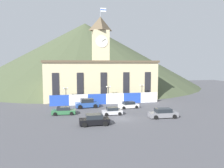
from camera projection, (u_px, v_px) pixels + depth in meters
ground_plane at (121, 119)px, 39.92m from camera, size 160.00×160.00×0.00m
civic_building at (101, 77)px, 61.61m from camera, size 31.21×9.93×25.38m
banner_fence at (106, 99)px, 54.27m from camera, size 27.25×0.12×2.61m
hillside_backdrop at (85, 54)px, 105.08m from camera, size 104.95×104.95×29.13m
street_lamp_right at (66, 92)px, 53.21m from camera, size 1.26×0.36×4.28m
street_lamp_far_right at (108, 90)px, 55.47m from camera, size 1.26×0.36×4.39m
street_lamp_center at (142, 89)px, 57.38m from camera, size 1.26×0.36×4.57m
car_blue_van at (87, 104)px, 49.81m from camera, size 5.26×2.74×2.10m
car_white_taxi at (129, 105)px, 49.40m from camera, size 4.65×2.48×1.50m
car_gray_pickup at (163, 113)px, 40.64m from camera, size 5.38×2.55×1.75m
car_black_suv at (94, 120)px, 35.80m from camera, size 4.92×2.40×1.80m
car_silver_hatch at (112, 111)px, 42.98m from camera, size 3.90×2.01×1.50m
car_green_wagon at (64, 111)px, 43.20m from camera, size 4.73×2.41×1.55m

